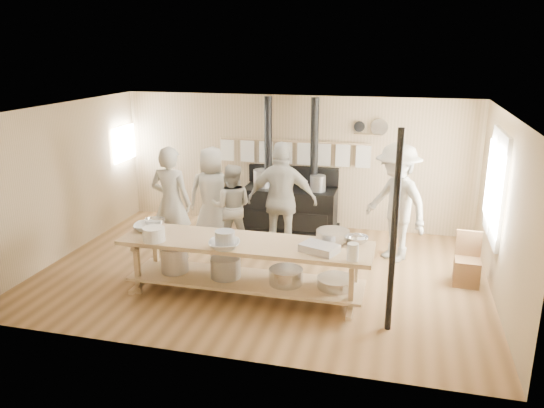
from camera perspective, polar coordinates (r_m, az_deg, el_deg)
name	(u,v)px	position (r m, az deg, el deg)	size (l,w,h in m)	color
ground	(262,271)	(8.65, -1.10, -7.27)	(7.00, 7.00, 0.00)	brown
room_shell	(261,174)	(8.13, -1.16, 3.26)	(7.00, 7.00, 7.00)	tan
window_right	(496,186)	(8.58, 22.98, 1.78)	(0.09, 1.50, 1.65)	beige
left_opening	(124,143)	(11.27, -15.63, 6.30)	(0.00, 0.90, 0.90)	white
stove	(290,204)	(10.40, 1.92, -0.04)	(1.90, 0.75, 2.60)	black
towel_rail	(294,150)	(10.43, 2.34, 5.83)	(3.00, 0.04, 0.47)	tan
back_wall_shelf	(371,129)	(10.19, 10.57, 7.89)	(0.63, 0.14, 0.32)	tan
prep_table	(245,263)	(7.65, -2.96, -6.33)	(3.60, 0.90, 0.85)	tan
support_post	(394,234)	(6.65, 12.99, -3.16)	(0.08, 0.08, 2.60)	black
cook_far_left	(171,203)	(9.06, -10.79, 0.09)	(0.71, 0.46, 1.94)	#ACA998
cook_left	(232,207)	(9.45, -4.36, -0.27)	(0.74, 0.58, 1.53)	#ACA998
cook_center	(212,195)	(9.76, -6.46, 0.98)	(0.87, 0.57, 1.78)	#ACA998
cook_right	(282,201)	(8.92, 1.10, 0.36)	(1.18, 0.49, 2.01)	#ACA998
cook_by_window	(396,203)	(9.05, 13.22, 0.14)	(1.30, 0.75, 2.01)	#ACA998
chair	(467,269)	(8.66, 20.20, -6.60)	(0.40, 0.40, 0.81)	brown
bowl_white_a	(148,227)	(8.16, -13.21, -2.42)	(0.41, 0.41, 0.10)	white
bowl_steel_a	(155,222)	(8.36, -12.49, -1.93)	(0.31, 0.31, 0.10)	silver
bowl_white_b	(224,245)	(7.27, -5.15, -4.39)	(0.43, 0.43, 0.11)	white
bowl_steel_b	(357,240)	(7.54, 9.17, -3.81)	(0.30, 0.30, 0.10)	silver
roasting_pan	(319,248)	(7.15, 5.11, -4.75)	(0.48, 0.32, 0.11)	#B2B2B7
mixing_bowl_large	(333,236)	(7.56, 6.56, -3.40)	(0.48, 0.48, 0.15)	silver
bucket_galv	(225,240)	(7.24, -5.07, -3.86)	(0.27, 0.27, 0.25)	gray
deep_bowl_enamel	(154,234)	(7.69, -12.59, -3.19)	(0.31, 0.31, 0.20)	white
pitcher	(353,252)	(6.90, 8.68, -5.14)	(0.15, 0.15, 0.23)	white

